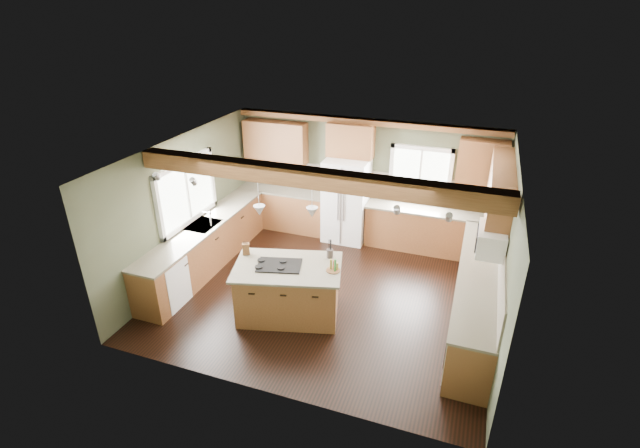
% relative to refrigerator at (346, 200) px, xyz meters
% --- Properties ---
extents(floor, '(5.60, 5.60, 0.00)m').
position_rel_refrigerator_xyz_m(floor, '(0.30, -2.12, -0.90)').
color(floor, black).
rests_on(floor, ground).
extents(ceiling, '(5.60, 5.60, 0.00)m').
position_rel_refrigerator_xyz_m(ceiling, '(0.30, -2.12, 1.70)').
color(ceiling, silver).
rests_on(ceiling, wall_back).
extents(wall_back, '(5.60, 0.00, 5.60)m').
position_rel_refrigerator_xyz_m(wall_back, '(0.30, 0.38, 0.40)').
color(wall_back, '#434833').
rests_on(wall_back, ground).
extents(wall_left, '(0.00, 5.00, 5.00)m').
position_rel_refrigerator_xyz_m(wall_left, '(-2.50, -2.12, 0.40)').
color(wall_left, '#434833').
rests_on(wall_left, ground).
extents(wall_right, '(0.00, 5.00, 5.00)m').
position_rel_refrigerator_xyz_m(wall_right, '(3.10, -2.12, 0.40)').
color(wall_right, '#434833').
rests_on(wall_right, ground).
extents(ceiling_beam, '(5.55, 0.26, 0.26)m').
position_rel_refrigerator_xyz_m(ceiling_beam, '(0.30, -2.92, 1.57)').
color(ceiling_beam, '#4F2B16').
rests_on(ceiling_beam, ceiling).
extents(soffit_trim, '(5.55, 0.20, 0.10)m').
position_rel_refrigerator_xyz_m(soffit_trim, '(0.30, 0.28, 1.64)').
color(soffit_trim, '#4F2B16').
rests_on(soffit_trim, ceiling).
extents(backsplash_back, '(5.58, 0.03, 0.58)m').
position_rel_refrigerator_xyz_m(backsplash_back, '(0.30, 0.36, 0.31)').
color(backsplash_back, brown).
rests_on(backsplash_back, wall_back).
extents(backsplash_right, '(0.03, 3.70, 0.58)m').
position_rel_refrigerator_xyz_m(backsplash_right, '(3.08, -2.07, 0.31)').
color(backsplash_right, brown).
rests_on(backsplash_right, wall_right).
extents(base_cab_back_left, '(2.02, 0.60, 0.88)m').
position_rel_refrigerator_xyz_m(base_cab_back_left, '(-1.49, 0.08, -0.46)').
color(base_cab_back_left, brown).
rests_on(base_cab_back_left, floor).
extents(counter_back_left, '(2.06, 0.64, 0.04)m').
position_rel_refrigerator_xyz_m(counter_back_left, '(-1.49, 0.08, 0.00)').
color(counter_back_left, '#443F32').
rests_on(counter_back_left, base_cab_back_left).
extents(base_cab_back_right, '(2.62, 0.60, 0.88)m').
position_rel_refrigerator_xyz_m(base_cab_back_right, '(1.79, 0.08, -0.46)').
color(base_cab_back_right, brown).
rests_on(base_cab_back_right, floor).
extents(counter_back_right, '(2.66, 0.64, 0.04)m').
position_rel_refrigerator_xyz_m(counter_back_right, '(1.79, 0.08, 0.00)').
color(counter_back_right, '#443F32').
rests_on(counter_back_right, base_cab_back_right).
extents(base_cab_left, '(0.60, 3.70, 0.88)m').
position_rel_refrigerator_xyz_m(base_cab_left, '(-2.20, -2.07, -0.46)').
color(base_cab_left, brown).
rests_on(base_cab_left, floor).
extents(counter_left, '(0.64, 3.74, 0.04)m').
position_rel_refrigerator_xyz_m(counter_left, '(-2.20, -2.07, 0.00)').
color(counter_left, '#443F32').
rests_on(counter_left, base_cab_left).
extents(base_cab_right, '(0.60, 3.70, 0.88)m').
position_rel_refrigerator_xyz_m(base_cab_right, '(2.80, -2.07, -0.46)').
color(base_cab_right, brown).
rests_on(base_cab_right, floor).
extents(counter_right, '(0.64, 3.74, 0.04)m').
position_rel_refrigerator_xyz_m(counter_right, '(2.80, -2.07, 0.00)').
color(counter_right, '#443F32').
rests_on(counter_right, base_cab_right).
extents(upper_cab_back_left, '(1.40, 0.35, 0.90)m').
position_rel_refrigerator_xyz_m(upper_cab_back_left, '(-1.69, 0.21, 1.05)').
color(upper_cab_back_left, brown).
rests_on(upper_cab_back_left, wall_back).
extents(upper_cab_over_fridge, '(0.96, 0.35, 0.70)m').
position_rel_refrigerator_xyz_m(upper_cab_over_fridge, '(-0.00, 0.21, 1.25)').
color(upper_cab_over_fridge, brown).
rests_on(upper_cab_over_fridge, wall_back).
extents(upper_cab_right, '(0.35, 2.20, 0.90)m').
position_rel_refrigerator_xyz_m(upper_cab_right, '(2.92, -1.22, 1.05)').
color(upper_cab_right, brown).
rests_on(upper_cab_right, wall_right).
extents(upper_cab_back_corner, '(0.90, 0.35, 0.90)m').
position_rel_refrigerator_xyz_m(upper_cab_back_corner, '(2.60, 0.21, 1.05)').
color(upper_cab_back_corner, brown).
rests_on(upper_cab_back_corner, wall_back).
extents(window_left, '(0.04, 1.60, 1.05)m').
position_rel_refrigerator_xyz_m(window_left, '(-2.48, -2.07, 0.65)').
color(window_left, white).
rests_on(window_left, wall_left).
extents(window_back, '(1.10, 0.04, 1.00)m').
position_rel_refrigerator_xyz_m(window_back, '(1.45, 0.36, 0.65)').
color(window_back, white).
rests_on(window_back, wall_back).
extents(sink, '(0.50, 0.65, 0.03)m').
position_rel_refrigerator_xyz_m(sink, '(-2.20, -2.07, 0.01)').
color(sink, '#262628').
rests_on(sink, counter_left).
extents(faucet, '(0.02, 0.02, 0.28)m').
position_rel_refrigerator_xyz_m(faucet, '(-2.02, -2.07, 0.15)').
color(faucet, '#B2B2B7').
rests_on(faucet, sink).
extents(dishwasher, '(0.60, 0.60, 0.84)m').
position_rel_refrigerator_xyz_m(dishwasher, '(-2.19, -3.37, -0.47)').
color(dishwasher, white).
rests_on(dishwasher, floor).
extents(oven, '(0.60, 0.72, 0.84)m').
position_rel_refrigerator_xyz_m(oven, '(2.79, -3.37, -0.47)').
color(oven, white).
rests_on(oven, floor).
extents(microwave, '(0.40, 0.70, 0.38)m').
position_rel_refrigerator_xyz_m(microwave, '(2.88, -2.17, 0.65)').
color(microwave, white).
rests_on(microwave, wall_right).
extents(pendant_left, '(0.18, 0.18, 0.16)m').
position_rel_refrigerator_xyz_m(pendant_left, '(-0.49, -3.02, 0.98)').
color(pendant_left, '#B2B2B7').
rests_on(pendant_left, ceiling).
extents(pendant_right, '(0.18, 0.18, 0.16)m').
position_rel_refrigerator_xyz_m(pendant_right, '(0.29, -2.82, 0.98)').
color(pendant_right, '#B2B2B7').
rests_on(pendant_right, ceiling).
extents(refrigerator, '(0.90, 0.74, 1.80)m').
position_rel_refrigerator_xyz_m(refrigerator, '(0.00, 0.00, 0.00)').
color(refrigerator, white).
rests_on(refrigerator, floor).
extents(island, '(1.80, 1.36, 0.88)m').
position_rel_refrigerator_xyz_m(island, '(-0.10, -2.92, -0.46)').
color(island, brown).
rests_on(island, floor).
extents(island_top, '(1.93, 1.49, 0.04)m').
position_rel_refrigerator_xyz_m(island_top, '(-0.10, -2.92, 0.00)').
color(island_top, '#443F32').
rests_on(island_top, island).
extents(cooktop, '(0.79, 0.63, 0.02)m').
position_rel_refrigerator_xyz_m(cooktop, '(-0.23, -2.95, 0.03)').
color(cooktop, black).
rests_on(cooktop, island_top).
extents(knife_block, '(0.15, 0.13, 0.20)m').
position_rel_refrigerator_xyz_m(knife_block, '(-0.90, -2.79, 0.12)').
color(knife_block, brown).
rests_on(knife_block, island_top).
extents(utensil_crock, '(0.11, 0.11, 0.15)m').
position_rel_refrigerator_xyz_m(utensil_crock, '(0.45, -2.43, 0.09)').
color(utensil_crock, '#3F3532').
rests_on(utensil_crock, island_top).
extents(bottle_tray, '(0.22, 0.22, 0.20)m').
position_rel_refrigerator_xyz_m(bottle_tray, '(0.63, -2.80, 0.12)').
color(bottle_tray, brown).
rests_on(bottle_tray, island_top).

